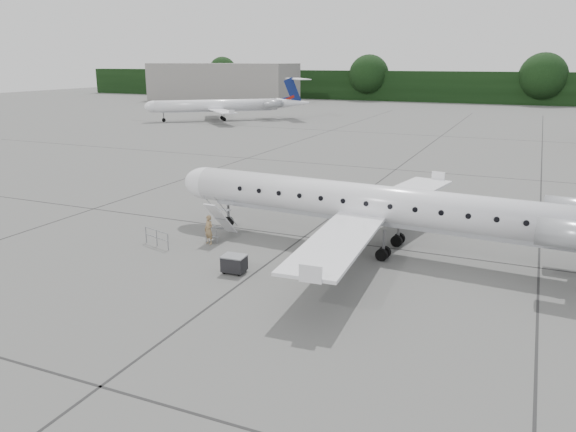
% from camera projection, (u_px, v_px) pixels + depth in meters
% --- Properties ---
extents(ground, '(320.00, 320.00, 0.00)m').
position_uv_depth(ground, '(323.00, 277.00, 29.00)').
color(ground, '#5F5F5D').
rests_on(ground, ground).
extents(treeline, '(260.00, 4.00, 8.00)m').
position_uv_depth(treeline, '(501.00, 88.00, 142.50)').
color(treeline, black).
rests_on(treeline, ground).
extents(terminal_building, '(40.00, 14.00, 10.00)m').
position_uv_depth(terminal_building, '(222.00, 82.00, 151.83)').
color(terminal_building, gray).
rests_on(terminal_building, ground).
extents(main_regional_jet, '(31.67, 23.77, 7.77)m').
position_uv_depth(main_regional_jet, '(376.00, 185.00, 32.21)').
color(main_regional_jet, white).
rests_on(main_regional_jet, ground).
extents(airstair, '(1.00, 2.41, 2.43)m').
position_uv_depth(airstair, '(221.00, 219.00, 35.06)').
color(airstair, white).
rests_on(airstair, ground).
extents(passenger, '(0.75, 0.60, 1.79)m').
position_uv_depth(passenger, '(209.00, 230.00, 34.02)').
color(passenger, '#947851').
rests_on(passenger, ground).
extents(safety_railing, '(2.12, 0.74, 1.00)m').
position_uv_depth(safety_railing, '(157.00, 238.00, 33.66)').
color(safety_railing, gray).
rests_on(safety_railing, ground).
extents(baggage_cart, '(1.23, 1.02, 1.02)m').
position_uv_depth(baggage_cart, '(234.00, 264.00, 29.45)').
color(baggage_cart, black).
rests_on(baggage_cart, ground).
extents(bg_regional_left, '(35.77, 34.45, 7.62)m').
position_uv_depth(bg_regional_left, '(217.00, 100.00, 103.20)').
color(bg_regional_left, white).
rests_on(bg_regional_left, ground).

